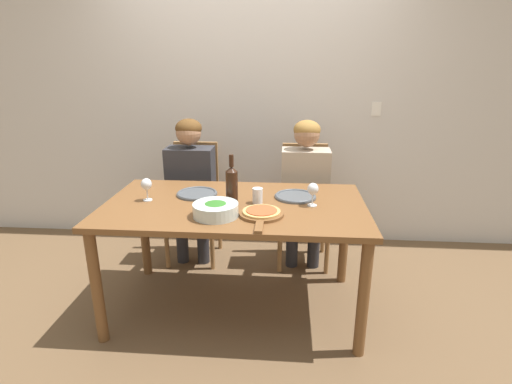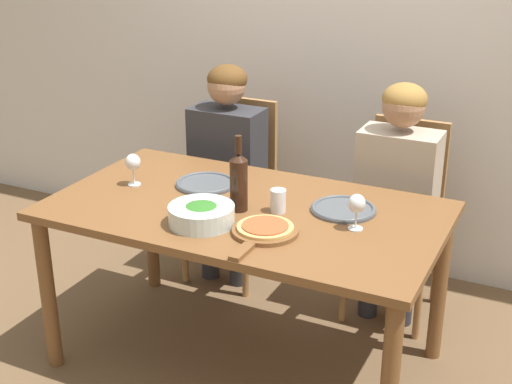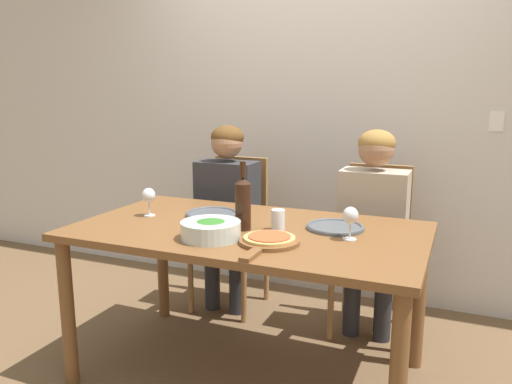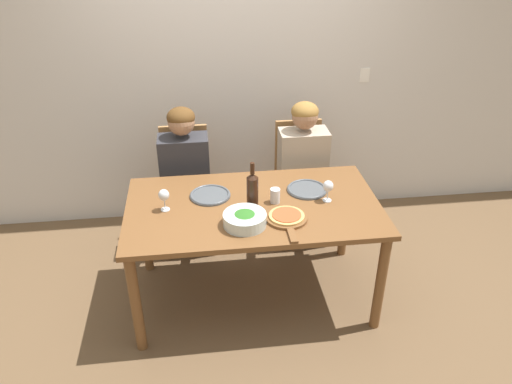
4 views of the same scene
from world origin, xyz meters
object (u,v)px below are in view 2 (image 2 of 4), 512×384
(dinner_plate_right, at_px, (343,209))
(wine_glass_right, at_px, (357,205))
(person_man, at_px, (397,183))
(person_woman, at_px, (226,155))
(wine_bottle, at_px, (239,181))
(wine_glass_left, at_px, (133,164))
(broccoli_bowl, at_px, (201,214))
(water_tumbler, at_px, (278,201))
(pizza_on_board, at_px, (264,230))
(dinner_plate_left, at_px, (206,183))
(chair_right, at_px, (400,214))
(chair_left, at_px, (237,185))

(dinner_plate_right, height_order, wine_glass_right, wine_glass_right)
(person_man, xyz_separation_m, dinner_plate_right, (-0.09, -0.53, 0.05))
(person_woman, relative_size, wine_bottle, 3.70)
(wine_glass_left, height_order, wine_glass_right, same)
(person_woman, distance_m, wine_glass_right, 1.18)
(broccoli_bowl, distance_m, water_tumbler, 0.34)
(pizza_on_board, height_order, wine_glass_left, wine_glass_left)
(person_woman, xyz_separation_m, dinner_plate_left, (0.17, -0.53, 0.05))
(chair_right, xyz_separation_m, dinner_plate_right, (-0.09, -0.65, 0.27))
(broccoli_bowl, xyz_separation_m, dinner_plate_left, (-0.20, 0.38, -0.03))
(person_woman, distance_m, broccoli_bowl, 0.98)
(wine_bottle, xyz_separation_m, broccoli_bowl, (-0.07, -0.19, -0.09))
(person_man, bearing_deg, wine_glass_right, -88.61)
(wine_bottle, relative_size, water_tumbler, 3.29)
(pizza_on_board, bearing_deg, wine_glass_right, 32.56)
(dinner_plate_left, bearing_deg, wine_glass_right, -11.50)
(pizza_on_board, xyz_separation_m, wine_glass_right, (0.31, 0.20, 0.09))
(dinner_plate_right, relative_size, pizza_on_board, 0.68)
(wine_bottle, xyz_separation_m, wine_glass_right, (0.51, 0.03, -0.03))
(broccoli_bowl, bearing_deg, person_man, 58.20)
(wine_glass_left, bearing_deg, water_tumbler, 0.57)
(water_tumbler, bearing_deg, person_man, 63.24)
(broccoli_bowl, bearing_deg, person_woman, 112.28)
(broccoli_bowl, bearing_deg, wine_glass_right, 20.92)
(dinner_plate_left, distance_m, wine_glass_right, 0.80)
(person_woman, bearing_deg, chair_right, 7.25)
(chair_left, xyz_separation_m, dinner_plate_left, (0.17, -0.65, 0.27))
(dinner_plate_left, bearing_deg, person_man, 34.78)
(person_woman, height_order, wine_bottle, person_woman)
(chair_left, xyz_separation_m, wine_glass_left, (-0.12, -0.79, 0.36))
(dinner_plate_left, xyz_separation_m, wine_glass_left, (-0.30, -0.14, 0.10))
(wine_bottle, bearing_deg, chair_right, 59.49)
(chair_right, bearing_deg, wine_glass_left, -143.36)
(chair_right, bearing_deg, water_tumbler, -113.14)
(dinner_plate_left, bearing_deg, wine_bottle, -34.73)
(person_woman, xyz_separation_m, broccoli_bowl, (0.37, -0.91, 0.09))
(person_man, bearing_deg, wine_bottle, -124.51)
(wine_glass_left, bearing_deg, wine_glass_right, -0.94)
(chair_left, relative_size, wine_glass_left, 6.58)
(broccoli_bowl, xyz_separation_m, pizza_on_board, (0.27, 0.02, -0.03))
(person_woman, relative_size, water_tumbler, 12.16)
(person_man, relative_size, wine_bottle, 3.70)
(dinner_plate_left, height_order, pizza_on_board, pizza_on_board)
(dinner_plate_right, xyz_separation_m, wine_glass_right, (0.10, -0.15, 0.10))
(person_woman, bearing_deg, dinner_plate_right, -32.16)
(broccoli_bowl, bearing_deg, chair_right, 61.27)
(broccoli_bowl, height_order, dinner_plate_right, broccoli_bowl)
(person_man, relative_size, broccoli_bowl, 4.51)
(wine_bottle, distance_m, wine_glass_right, 0.51)
(chair_right, relative_size, pizza_on_board, 2.45)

